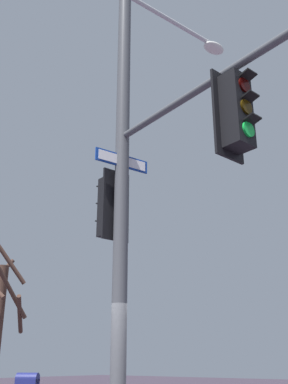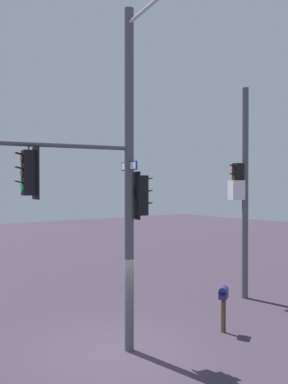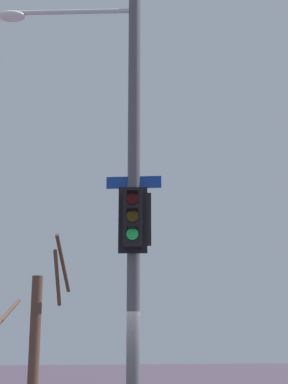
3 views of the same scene
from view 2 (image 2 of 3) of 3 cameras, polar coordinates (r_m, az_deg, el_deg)
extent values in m
plane|color=#382E3C|center=(12.31, -3.45, -20.57)|extent=(80.00, 80.00, 0.00)
cylinder|color=#4C4F54|center=(11.51, -2.01, 1.57)|extent=(0.25, 0.25, 9.28)
cylinder|color=silver|center=(11.20, 1.06, 23.95)|extent=(2.64, 0.65, 0.10)
cylinder|color=#4C4F54|center=(10.92, -11.27, 6.16)|extent=(0.91, 3.77, 0.12)
cube|color=black|center=(10.70, -15.22, 2.50)|extent=(0.40, 0.35, 1.10)
cube|color=black|center=(10.74, -14.34, 2.49)|extent=(0.56, 0.13, 1.30)
cylinder|color=#2F0403|center=(10.68, -16.09, 4.32)|extent=(0.22, 0.07, 0.22)
cube|color=black|center=(10.67, -16.49, 4.97)|extent=(0.23, 0.19, 0.06)
cylinder|color=#352504|center=(10.67, -16.09, 2.50)|extent=(0.22, 0.07, 0.22)
cube|color=black|center=(10.65, -16.48, 3.15)|extent=(0.23, 0.19, 0.06)
cylinder|color=#19D147|center=(10.66, -16.08, 0.67)|extent=(0.22, 0.07, 0.22)
cube|color=black|center=(10.64, -16.47, 1.32)|extent=(0.23, 0.19, 0.06)
cylinder|color=#4C4F54|center=(10.74, -15.24, 5.83)|extent=(0.04, 0.04, 0.15)
cube|color=black|center=(11.66, -0.45, -0.46)|extent=(0.41, 0.36, 1.10)
cube|color=black|center=(11.59, -1.20, -0.47)|extent=(0.56, 0.14, 1.30)
cylinder|color=#2F0403|center=(11.74, 0.26, 1.21)|extent=(0.22, 0.07, 0.22)
cube|color=black|center=(11.77, 0.58, 1.79)|extent=(0.23, 0.20, 0.06)
cylinder|color=#352504|center=(11.74, 0.26, -0.45)|extent=(0.22, 0.07, 0.22)
cube|color=black|center=(11.77, 0.58, 0.14)|extent=(0.23, 0.20, 0.06)
cylinder|color=#19D147|center=(11.75, 0.26, -2.11)|extent=(0.22, 0.07, 0.22)
cube|color=black|center=(11.78, 0.58, -1.51)|extent=(0.23, 0.20, 0.06)
cube|color=navy|center=(11.53, -2.01, 3.50)|extent=(1.07, 0.31, 0.24)
cube|color=white|center=(11.52, -2.09, 3.51)|extent=(0.97, 0.26, 0.18)
cylinder|color=#4C4F54|center=(17.39, 13.42, -0.16)|extent=(0.25, 0.25, 8.39)
cube|color=white|center=(17.18, 12.30, 0.25)|extent=(0.59, 0.65, 0.77)
cube|color=black|center=(17.21, 12.45, 1.97)|extent=(0.43, 0.39, 1.10)
cylinder|color=#2F0403|center=(17.13, 12.00, 3.11)|extent=(0.22, 0.09, 0.22)
cube|color=black|center=(17.10, 11.79, 3.52)|extent=(0.25, 0.21, 0.06)
cylinder|color=#352504|center=(17.12, 11.99, 1.98)|extent=(0.22, 0.09, 0.22)
cube|color=black|center=(17.08, 11.78, 2.38)|extent=(0.25, 0.21, 0.06)
cylinder|color=#19D147|center=(17.12, 11.99, 0.84)|extent=(0.22, 0.09, 0.22)
cube|color=black|center=(17.08, 11.78, 1.24)|extent=(0.25, 0.21, 0.06)
cube|color=#4C3823|center=(13.73, 10.62, -15.97)|extent=(0.10, 0.10, 1.05)
cube|color=navy|center=(13.56, 10.63, -13.36)|extent=(0.43, 0.50, 0.24)
cylinder|color=navy|center=(13.53, 10.63, -12.87)|extent=(0.43, 0.50, 0.24)
camera|label=1|loc=(15.17, -31.56, -10.21)|focal=42.45mm
camera|label=3|loc=(19.43, 28.58, -6.74)|focal=53.79mm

